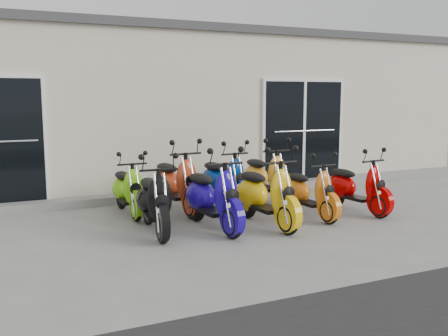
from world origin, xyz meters
The scene contains 15 objects.
ground centered at (0.00, 0.00, 0.00)m, with size 80.00×80.00×0.00m, color gray.
building centered at (0.00, 5.20, 1.60)m, with size 14.00×6.00×3.20m, color beige.
roof_cap centered at (0.00, 5.20, 3.28)m, with size 14.20×6.20×0.16m, color #3F3F42.
front_step centered at (0.00, 2.02, 0.07)m, with size 14.00×0.40×0.15m, color gray.
door_left centered at (-3.20, 2.17, 1.26)m, with size 1.07×0.08×2.22m, color black.
door_right centered at (2.60, 2.17, 1.26)m, with size 2.02×0.08×2.22m, color black.
scooter_front_black centered at (-1.46, -0.21, 0.60)m, with size 0.59×1.63×1.21m, color black, non-canonical shape.
scooter_front_blue centered at (-0.62, -0.36, 0.63)m, with size 0.62×1.71×1.27m, color #19078C, non-canonical shape.
scooter_front_orange_a centered at (0.19, -0.51, 0.63)m, with size 0.62×1.70×1.26m, color yellow, non-canonical shape.
scooter_front_orange_b centered at (1.08, -0.34, 0.55)m, with size 0.54×1.49×1.10m, color orange, non-canonical shape.
scooter_front_red centered at (2.02, -0.36, 0.56)m, with size 0.56×1.53×1.13m, color #B10000, non-canonical shape.
scooter_back_green centered at (-1.54, 1.05, 0.55)m, with size 0.54×1.49×1.10m, color #74CC13, non-canonical shape.
scooter_back_red centered at (-0.74, 0.94, 0.64)m, with size 0.63×1.73×1.28m, color #B23618, non-canonical shape.
scooter_back_blue centered at (0.17, 0.98, 0.61)m, with size 0.60×1.64×1.21m, color navy, non-canonical shape.
scooter_back_yellow centered at (1.01, 0.97, 0.62)m, with size 0.61×1.67×1.23m, color orange, non-canonical shape.
Camera 1 is at (-3.43, -6.97, 1.98)m, focal length 40.00 mm.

